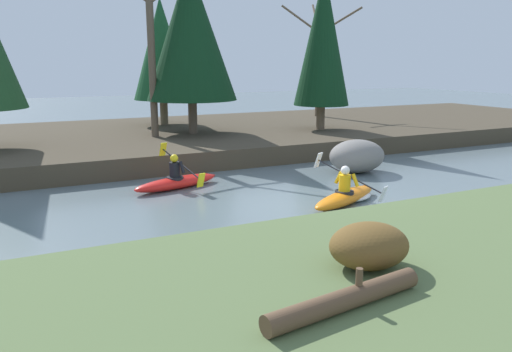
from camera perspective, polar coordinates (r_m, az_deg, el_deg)
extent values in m
plane|color=slate|center=(12.70, 4.84, -3.41)|extent=(90.00, 90.00, 0.00)
cube|color=#473D2D|center=(21.93, -8.89, 4.32)|extent=(44.00, 11.27, 0.68)
cylinder|color=#7A664C|center=(23.89, -10.47, 7.21)|extent=(0.36, 0.36, 1.18)
cone|color=#194C28|center=(23.79, -10.75, 14.07)|extent=(2.66, 2.66, 4.54)
cylinder|color=brown|center=(20.69, -7.24, 6.73)|extent=(0.36, 0.36, 1.37)
cone|color=#0F3319|center=(20.61, -7.51, 15.97)|extent=(3.62, 3.62, 5.29)
cylinder|color=brown|center=(22.00, 7.39, 6.68)|extent=(0.36, 0.36, 1.05)
cone|color=#0F3319|center=(21.90, 7.65, 15.36)|extent=(2.36, 2.36, 5.60)
cylinder|color=brown|center=(19.93, -11.76, 11.81)|extent=(0.28, 0.28, 5.17)
cylinder|color=brown|center=(27.37, 7.15, 11.51)|extent=(0.28, 0.28, 4.50)
cylinder|color=brown|center=(27.60, 5.13, 17.41)|extent=(1.67, 1.43, 1.51)
cylinder|color=brown|center=(27.33, 9.64, 17.14)|extent=(1.76, 1.50, 1.33)
cylinder|color=brown|center=(28.38, 6.88, 17.42)|extent=(0.78, 1.89, 1.68)
ellipsoid|color=brown|center=(6.82, 12.79, -7.76)|extent=(1.11, 0.92, 0.60)
ellipsoid|color=orange|center=(12.99, 10.15, -2.42)|extent=(2.70, 1.68, 0.34)
cone|color=orange|center=(14.05, 12.65, -1.29)|extent=(0.40, 0.33, 0.20)
cylinder|color=black|center=(12.91, 10.06, -1.85)|extent=(0.64, 0.64, 0.08)
cylinder|color=yellow|center=(12.85, 10.11, -0.77)|extent=(0.40, 0.40, 0.42)
sphere|color=white|center=(12.78, 10.16, 0.65)|extent=(0.31, 0.31, 0.23)
cylinder|color=yellow|center=(13.03, 9.42, -0.16)|extent=(0.18, 0.24, 0.35)
cylinder|color=yellow|center=(12.80, 11.28, -0.47)|extent=(0.18, 0.24, 0.35)
cylinder|color=black|center=(13.02, 10.63, -0.04)|extent=(0.84, 1.75, 0.65)
cube|color=white|center=(13.43, 7.13, 1.82)|extent=(0.25, 0.23, 0.41)
cube|color=white|center=(12.68, 14.33, -2.01)|extent=(0.25, 0.23, 0.41)
ellipsoid|color=white|center=(13.48, 11.29, -2.26)|extent=(1.29, 1.10, 0.18)
ellipsoid|color=red|center=(14.51, -9.07, -0.76)|extent=(2.76, 1.34, 0.34)
cone|color=red|center=(15.20, -5.15, 0.04)|extent=(0.39, 0.29, 0.20)
cylinder|color=black|center=(14.45, -9.25, -0.23)|extent=(0.60, 0.60, 0.08)
cylinder|color=black|center=(14.40, -9.29, 0.73)|extent=(0.37, 0.37, 0.42)
sphere|color=yellow|center=(14.33, -9.33, 2.00)|extent=(0.29, 0.29, 0.23)
cylinder|color=black|center=(14.63, -9.48, 1.27)|extent=(0.15, 0.24, 0.35)
cylinder|color=black|center=(14.24, -8.44, 0.98)|extent=(0.15, 0.24, 0.35)
cylinder|color=black|center=(14.49, -8.54, 1.36)|extent=(0.58, 1.84, 0.65)
cube|color=yellow|center=(15.23, -10.58, 3.02)|extent=(0.24, 0.21, 0.41)
cube|color=yellow|center=(13.80, -6.30, -0.48)|extent=(0.24, 0.21, 0.41)
ellipsoid|color=gray|center=(16.70, 11.46, 2.24)|extent=(1.92, 1.50, 1.08)
cylinder|color=brown|center=(5.73, 10.16, -13.73)|extent=(2.15, 0.53, 0.24)
cylinder|color=brown|center=(5.77, 11.72, -11.21)|extent=(0.08, 0.08, 0.20)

